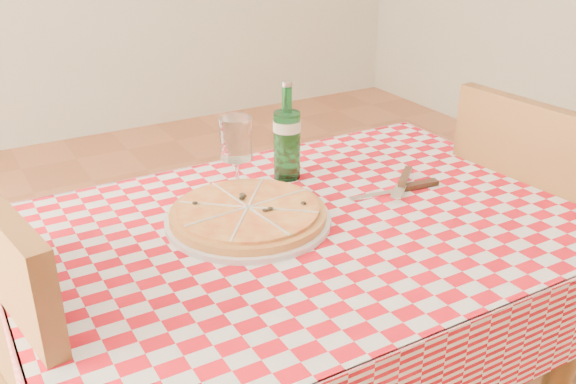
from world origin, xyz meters
The scene contains 7 objects.
dining_table centered at (0.00, 0.00, 0.66)m, with size 1.20×0.80×0.75m.
tablecloth centered at (0.00, 0.00, 0.75)m, with size 1.30×0.90×0.01m, color #B20A16.
chair_near centered at (0.73, -0.05, 0.55)m, with size 0.47×0.47×0.96m.
pizza_plate centered at (-0.12, 0.07, 0.78)m, with size 0.38×0.38×0.05m, color #C78842, non-canonical shape.
water_bottle centered at (0.09, 0.25, 0.89)m, with size 0.07×0.07×0.26m, color #175F28, non-canonical shape.
wine_glass centered at (-0.07, 0.22, 0.86)m, with size 0.08×0.08×0.20m, color silver, non-canonical shape.
cutlery centered at (0.29, 0.03, 0.77)m, with size 0.27×0.22×0.03m, color silver, non-canonical shape.
Camera 1 is at (-0.68, -1.09, 1.43)m, focal length 40.00 mm.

